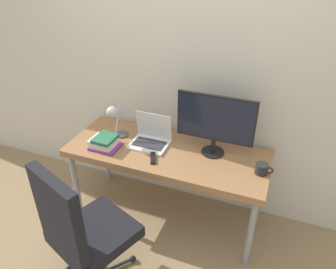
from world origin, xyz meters
name	(u,v)px	position (x,y,z in m)	size (l,w,h in m)	color
ground_plane	(153,240)	(0.00, 0.00, 0.00)	(12.00, 12.00, 0.00)	#937A56
wall_back	(184,70)	(0.00, 0.72, 1.30)	(8.00, 0.05, 2.60)	beige
desk	(167,157)	(0.00, 0.33, 0.67)	(1.68, 0.66, 0.73)	#996B42
laptop	(151,138)	(-0.17, 0.38, 0.78)	(0.32, 0.25, 0.26)	silver
monitor	(215,121)	(0.36, 0.44, 1.02)	(0.62, 0.19, 0.51)	black
desk_lamp	(114,117)	(-0.47, 0.31, 0.96)	(0.11, 0.23, 0.34)	#4C4C51
office_chair	(81,229)	(-0.27, -0.55, 0.58)	(0.64, 0.66, 1.09)	black
book_stack	(104,142)	(-0.51, 0.18, 0.78)	(0.25, 0.20, 0.10)	#753384
tv_remote	(153,158)	(-0.06, 0.17, 0.74)	(0.10, 0.15, 0.02)	black
mug	(262,169)	(0.77, 0.30, 0.77)	(0.13, 0.10, 0.08)	black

